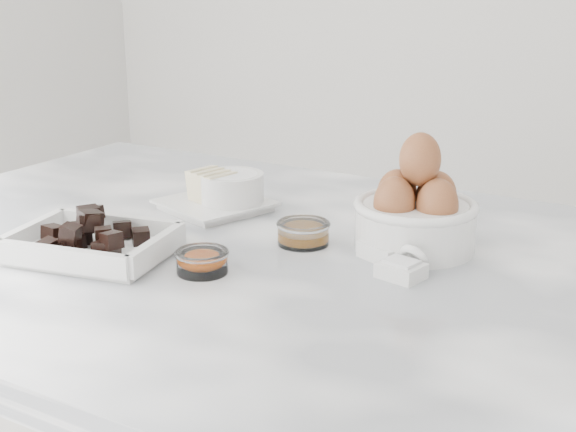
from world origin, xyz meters
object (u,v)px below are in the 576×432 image
(sugar_ramekin, at_px, (232,190))
(vanilla_spoon, at_px, (390,247))
(zest_bowl, at_px, (202,260))
(honey_bowl, at_px, (303,232))
(egg_bowl, at_px, (416,212))
(chocolate_dish, at_px, (93,240))
(butter_plate, at_px, (213,197))
(salt_spoon, at_px, (404,266))

(sugar_ramekin, bearing_deg, vanilla_spoon, -13.30)
(sugar_ramekin, bearing_deg, zest_bowl, -63.76)
(vanilla_spoon, bearing_deg, honey_bowl, -175.17)
(egg_bowl, xyz_separation_m, honey_bowl, (-0.13, -0.06, -0.03))
(chocolate_dish, xyz_separation_m, zest_bowl, (0.15, 0.02, -0.01))
(egg_bowl, xyz_separation_m, zest_bowl, (-0.18, -0.20, -0.03))
(butter_plate, relative_size, egg_bowl, 1.12)
(honey_bowl, height_order, zest_bowl, honey_bowl)
(sugar_ramekin, xyz_separation_m, salt_spoon, (0.32, -0.12, -0.02))
(chocolate_dish, height_order, zest_bowl, chocolate_dish)
(sugar_ramekin, distance_m, salt_spoon, 0.34)
(sugar_ramekin, xyz_separation_m, zest_bowl, (0.11, -0.23, -0.02))
(butter_plate, bearing_deg, zest_bowl, -57.51)
(egg_bowl, height_order, salt_spoon, egg_bowl)
(egg_bowl, height_order, vanilla_spoon, egg_bowl)
(honey_bowl, height_order, vanilla_spoon, vanilla_spoon)
(sugar_ramekin, relative_size, egg_bowl, 0.60)
(egg_bowl, bearing_deg, honey_bowl, -156.85)
(honey_bowl, bearing_deg, butter_plate, 161.13)
(vanilla_spoon, height_order, salt_spoon, vanilla_spoon)
(salt_spoon, bearing_deg, honey_bowl, 165.84)
(sugar_ramekin, height_order, egg_bowl, egg_bowl)
(zest_bowl, bearing_deg, chocolate_dish, -170.56)
(sugar_ramekin, distance_m, vanilla_spoon, 0.29)
(vanilla_spoon, bearing_deg, sugar_ramekin, 166.70)
(butter_plate, distance_m, honey_bowl, 0.20)
(egg_bowl, bearing_deg, zest_bowl, -131.96)
(chocolate_dish, relative_size, butter_plate, 1.22)
(egg_bowl, relative_size, vanilla_spoon, 1.90)
(egg_bowl, distance_m, zest_bowl, 0.28)
(salt_spoon, bearing_deg, butter_plate, 163.24)
(zest_bowl, height_order, salt_spoon, salt_spoon)
(chocolate_dish, bearing_deg, salt_spoon, 20.41)
(salt_spoon, bearing_deg, vanilla_spoon, 128.54)
(chocolate_dish, distance_m, honey_bowl, 0.27)
(chocolate_dish, distance_m, zest_bowl, 0.15)
(honey_bowl, bearing_deg, vanilla_spoon, 4.83)
(egg_bowl, distance_m, salt_spoon, 0.11)
(sugar_ramekin, height_order, zest_bowl, sugar_ramekin)
(vanilla_spoon, bearing_deg, butter_plate, 169.90)
(chocolate_dish, relative_size, salt_spoon, 3.16)
(butter_plate, bearing_deg, chocolate_dish, -93.22)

